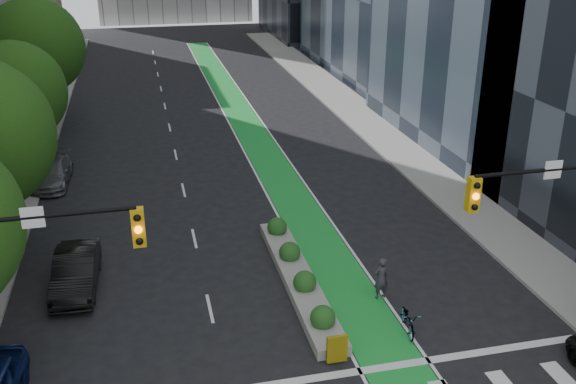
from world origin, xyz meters
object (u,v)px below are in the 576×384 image
parked_car_left_far (52,173)px  parked_car_left_mid (76,271)px  cyclist (381,278)px  bicycle (408,320)px  median_planter (298,275)px

parked_car_left_far → parked_car_left_mid: bearing=-77.1°
cyclist → parked_car_left_mid: 11.98m
bicycle → parked_car_left_far: parked_car_left_far is taller
median_planter → bicycle: (3.00, -4.08, 0.08)m
parked_car_left_far → cyclist: bearing=-45.5°
parked_car_left_mid → parked_car_left_far: (-2.06, 11.86, -0.08)m
median_planter → parked_car_left_far: parked_car_left_far is taller
parked_car_left_mid → parked_car_left_far: parked_car_left_mid is taller
cyclist → parked_car_left_far: size_ratio=0.38×
median_planter → parked_car_left_mid: size_ratio=2.26×
median_planter → bicycle: 5.07m
bicycle → cyclist: bearing=104.2°
cyclist → parked_car_left_far: 20.44m
cyclist → parked_car_left_far: bearing=-62.1°
bicycle → parked_car_left_far: bearing=137.8°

